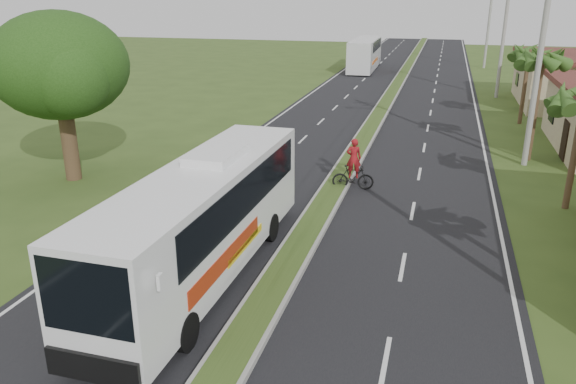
# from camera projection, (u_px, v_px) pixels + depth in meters

# --- Properties ---
(ground) EXTENTS (180.00, 180.00, 0.00)m
(ground) POSITION_uv_depth(u_px,v_px,m) (245.00, 339.00, 14.07)
(ground) COLOR #354D1C
(ground) RESTS_ON ground
(road_asphalt) EXTENTS (14.00, 160.00, 0.02)m
(road_asphalt) POSITION_uv_depth(u_px,v_px,m) (362.00, 144.00, 32.22)
(road_asphalt) COLOR black
(road_asphalt) RESTS_ON ground
(median_strip) EXTENTS (1.20, 160.00, 0.18)m
(median_strip) POSITION_uv_depth(u_px,v_px,m) (362.00, 142.00, 32.19)
(median_strip) COLOR gray
(median_strip) RESTS_ON ground
(lane_edge_left) EXTENTS (0.12, 160.00, 0.01)m
(lane_edge_left) POSITION_uv_depth(u_px,v_px,m) (252.00, 136.00, 33.91)
(lane_edge_left) COLOR silver
(lane_edge_left) RESTS_ON ground
(lane_edge_right) EXTENTS (0.12, 160.00, 0.01)m
(lane_edge_right) POSITION_uv_depth(u_px,v_px,m) (484.00, 152.00, 30.54)
(lane_edge_right) COLOR silver
(lane_edge_right) RESTS_ON ground
(palm_verge_c) EXTENTS (2.40, 2.40, 5.85)m
(palm_verge_c) POSITION_uv_depth(u_px,v_px,m) (543.00, 59.00, 27.39)
(palm_verge_c) COLOR #473321
(palm_verge_c) RESTS_ON ground
(palm_verge_d) EXTENTS (2.40, 2.40, 5.25)m
(palm_verge_d) POSITION_uv_depth(u_px,v_px,m) (529.00, 53.00, 35.63)
(palm_verge_d) COLOR #473321
(palm_verge_d) RESTS_ON ground
(shade_tree) EXTENTS (6.30, 6.00, 7.54)m
(shade_tree) POSITION_uv_depth(u_px,v_px,m) (58.00, 69.00, 24.52)
(shade_tree) COLOR #473321
(shade_tree) RESTS_ON ground
(utility_pole_b) EXTENTS (3.20, 0.28, 12.00)m
(utility_pole_b) POSITION_uv_depth(u_px,v_px,m) (542.00, 37.00, 26.19)
(utility_pole_b) COLOR gray
(utility_pole_b) RESTS_ON ground
(utility_pole_c) EXTENTS (1.60, 0.28, 11.00)m
(utility_pole_c) POSITION_uv_depth(u_px,v_px,m) (505.00, 26.00, 44.53)
(utility_pole_c) COLOR gray
(utility_pole_c) RESTS_ON ground
(utility_pole_d) EXTENTS (1.60, 0.28, 10.50)m
(utility_pole_d) POSITION_uv_depth(u_px,v_px,m) (489.00, 19.00, 62.78)
(utility_pole_d) COLOR gray
(utility_pole_d) RESTS_ON ground
(coach_bus_main) EXTENTS (2.57, 11.43, 3.68)m
(coach_bus_main) POSITION_uv_depth(u_px,v_px,m) (204.00, 214.00, 16.57)
(coach_bus_main) COLOR white
(coach_bus_main) RESTS_ON ground
(coach_bus_far) EXTENTS (2.78, 11.58, 3.36)m
(coach_bus_far) POSITION_uv_depth(u_px,v_px,m) (365.00, 52.00, 62.46)
(coach_bus_far) COLOR silver
(coach_bus_far) RESTS_ON ground
(motorcyclist) EXTENTS (1.86, 0.75, 2.31)m
(motorcyclist) POSITION_uv_depth(u_px,v_px,m) (353.00, 172.00, 24.46)
(motorcyclist) COLOR black
(motorcyclist) RESTS_ON ground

